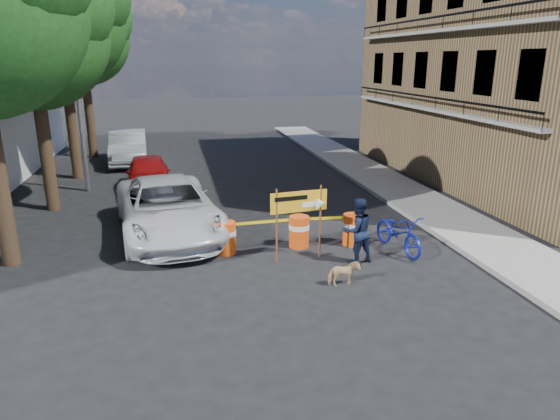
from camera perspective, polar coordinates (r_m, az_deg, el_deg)
name	(u,v)px	position (r m, az deg, el deg)	size (l,w,h in m)	color
ground	(284,272)	(12.54, 0.46, -7.15)	(120.00, 120.00, 0.00)	black
sidewalk_east	(407,195)	(19.90, 14.31, 1.69)	(2.40, 40.00, 0.15)	gray
apartment_building	(526,36)	(24.05, 26.31, 17.36)	(8.00, 16.00, 12.00)	olive
tree_mid_a	(31,30)	(18.70, -26.53, 17.96)	(5.25, 5.00, 8.68)	#332316
tree_mid_b	(61,18)	(23.63, -23.77, 19.44)	(5.67, 5.40, 9.62)	#332316
tree_far	(82,36)	(28.53, -21.69, 17.98)	(5.04, 4.80, 8.84)	#332316
streetlamp	(78,79)	(20.98, -22.13, 13.69)	(1.25, 0.18, 8.00)	gray
barrel_far_left	(162,240)	(13.68, -13.34, -3.40)	(0.58, 0.58, 0.90)	#E43F0D
barrel_mid_left	(225,237)	(13.63, -6.25, -3.10)	(0.58, 0.58, 0.90)	#E43F0D
barrel_mid_right	(299,231)	(14.05, 2.19, -2.40)	(0.58, 0.58, 0.90)	#E43F0D
barrel_far_right	(353,229)	(14.34, 8.31, -2.16)	(0.58, 0.58, 0.90)	#E43F0D
detour_sign	(307,206)	(12.90, 3.07, 0.44)	(1.54, 0.32, 1.99)	#592D19
pedestrian	(357,231)	(13.02, 8.83, -2.34)	(0.84, 0.66, 1.73)	black
bicycle	(400,215)	(13.96, 13.53, -0.58)	(0.72, 1.08, 2.07)	#1421AA
dog	(344,274)	(11.82, 7.29, -7.22)	(0.33, 0.72, 0.61)	#D7B57B
suv_white	(168,208)	(15.30, -12.72, 0.22)	(2.76, 5.98, 1.66)	silver
sedan_red	(148,174)	(20.70, -14.84, 4.05)	(1.69, 4.20, 1.43)	#960C0D
sedan_silver	(128,147)	(26.67, -16.96, 6.92)	(1.76, 5.06, 1.67)	#B2B6B9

